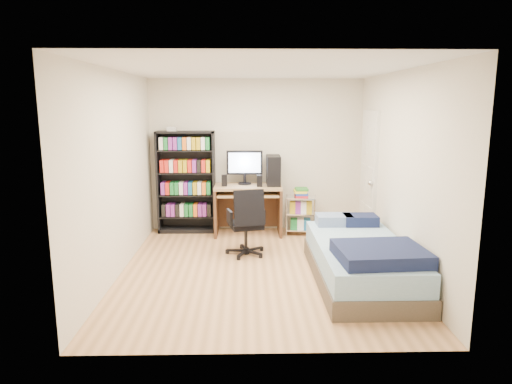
{
  "coord_description": "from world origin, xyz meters",
  "views": [
    {
      "loc": [
        -0.17,
        -5.55,
        2.09
      ],
      "look_at": [
        -0.04,
        0.4,
        0.94
      ],
      "focal_mm": 32.0,
      "sensor_mm": 36.0,
      "label": 1
    }
  ],
  "objects_px": {
    "computer_desk": "(255,189)",
    "office_chair": "(247,234)",
    "bed": "(361,260)",
    "media_shelf": "(186,181)"
  },
  "relations": [
    {
      "from": "computer_desk",
      "to": "office_chair",
      "type": "distance_m",
      "value": 1.2
    },
    {
      "from": "bed",
      "to": "computer_desk",
      "type": "bearing_deg",
      "value": 120.02
    },
    {
      "from": "media_shelf",
      "to": "office_chair",
      "type": "distance_m",
      "value": 1.68
    },
    {
      "from": "media_shelf",
      "to": "computer_desk",
      "type": "height_order",
      "value": "media_shelf"
    },
    {
      "from": "media_shelf",
      "to": "bed",
      "type": "distance_m",
      "value": 3.31
    },
    {
      "from": "office_chair",
      "to": "bed",
      "type": "bearing_deg",
      "value": -50.2
    },
    {
      "from": "computer_desk",
      "to": "office_chair",
      "type": "height_order",
      "value": "computer_desk"
    },
    {
      "from": "computer_desk",
      "to": "bed",
      "type": "xyz_separation_m",
      "value": [
        1.23,
        -2.13,
        -0.46
      ]
    },
    {
      "from": "computer_desk",
      "to": "office_chair",
      "type": "relative_size",
      "value": 1.41
    },
    {
      "from": "computer_desk",
      "to": "office_chair",
      "type": "bearing_deg",
      "value": -96.86
    }
  ]
}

